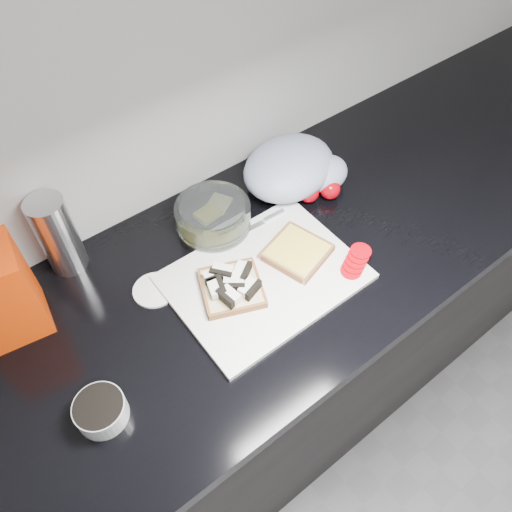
{
  "coord_description": "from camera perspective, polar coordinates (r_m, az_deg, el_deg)",
  "views": [
    {
      "loc": [
        -0.31,
        0.66,
        1.78
      ],
      "look_at": [
        0.09,
        1.19,
        0.95
      ],
      "focal_mm": 35.0,
      "sensor_mm": 36.0,
      "label": 1
    }
  ],
  "objects": [
    {
      "name": "tub_lid",
      "position": [
        1.09,
        -11.54,
        -3.83
      ],
      "size": [
        0.11,
        0.11,
        0.01
      ],
      "primitive_type": "cylinder",
      "rotation": [
        0.0,
        0.0,
        -0.29
      ],
      "color": "white",
      "rests_on": "countertop"
    },
    {
      "name": "whole_tomatoes",
      "position": [
        1.24,
        6.07,
        7.35
      ],
      "size": [
        0.14,
        0.11,
        0.05
      ],
      "rotation": [
        0.0,
        0.0,
        -0.12
      ],
      "color": "#A3030D",
      "rests_on": "countertop"
    },
    {
      "name": "countertop",
      "position": [
        1.1,
        -4.12,
        -4.1
      ],
      "size": [
        3.5,
        0.64,
        0.04
      ],
      "primitive_type": "cube",
      "color": "black",
      "rests_on": "base_cabinet"
    },
    {
      "name": "steel_canister",
      "position": [
        1.12,
        -21.73,
        2.26
      ],
      "size": [
        0.08,
        0.08,
        0.19
      ],
      "primitive_type": "cylinder",
      "color": "#BABABF",
      "rests_on": "countertop"
    },
    {
      "name": "bread_right",
      "position": [
        1.11,
        4.69,
        0.47
      ],
      "size": [
        0.16,
        0.16,
        0.02
      ],
      "rotation": [
        0.0,
        0.0,
        0.28
      ],
      "color": "beige",
      "rests_on": "cutting_board"
    },
    {
      "name": "bread_left",
      "position": [
        1.05,
        -2.87,
        -3.47
      ],
      "size": [
        0.17,
        0.17,
        0.04
      ],
      "rotation": [
        0.0,
        0.0,
        -0.39
      ],
      "color": "beige",
      "rests_on": "cutting_board"
    },
    {
      "name": "cutting_board",
      "position": [
        1.09,
        0.96,
        -2.43
      ],
      "size": [
        0.4,
        0.3,
        0.01
      ],
      "primitive_type": "cube",
      "color": "silver",
      "rests_on": "countertop"
    },
    {
      "name": "base_cabinet",
      "position": [
        1.49,
        -3.12,
        -13.93
      ],
      "size": [
        3.5,
        0.6,
        0.86
      ],
      "primitive_type": "cube",
      "color": "black",
      "rests_on": "ground"
    },
    {
      "name": "seed_tub",
      "position": [
        0.96,
        -17.34,
        -16.47
      ],
      "size": [
        0.09,
        0.09,
        0.05
      ],
      "color": "#AEB4B4",
      "rests_on": "countertop"
    },
    {
      "name": "grocery_bag",
      "position": [
        1.26,
        4.4,
        9.97
      ],
      "size": [
        0.28,
        0.24,
        0.11
      ],
      "rotation": [
        0.0,
        0.0,
        0.17
      ],
      "color": "#A4B3CA",
      "rests_on": "countertop"
    },
    {
      "name": "glass_bowl",
      "position": [
        1.16,
        -4.91,
        4.38
      ],
      "size": [
        0.17,
        0.17,
        0.07
      ],
      "rotation": [
        0.0,
        0.0,
        0.14
      ],
      "color": "silver",
      "rests_on": "countertop"
    },
    {
      "name": "tomato_slices",
      "position": [
        1.11,
        11.36,
        -0.55
      ],
      "size": [
        0.1,
        0.08,
        0.02
      ],
      "rotation": [
        0.0,
        0.0,
        -0.07
      ],
      "color": "#A3030D",
      "rests_on": "cutting_board"
    },
    {
      "name": "knife",
      "position": [
        1.18,
        0.54,
        3.82
      ],
      "size": [
        0.18,
        0.02,
        0.01
      ],
      "rotation": [
        0.0,
        0.0,
        -0.05
      ],
      "color": "silver",
      "rests_on": "cutting_board"
    }
  ]
}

